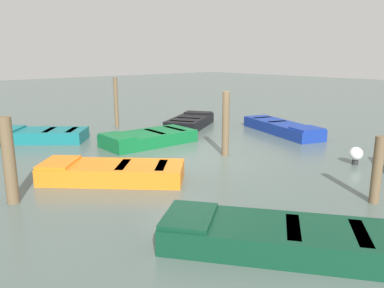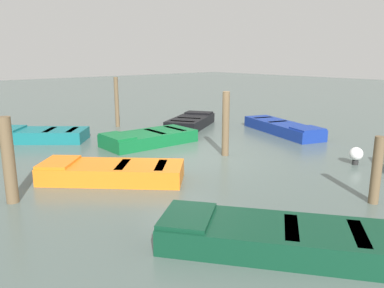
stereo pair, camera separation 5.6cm
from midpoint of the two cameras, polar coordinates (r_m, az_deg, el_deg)
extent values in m
plane|color=#4C5B56|center=(11.28, 0.14, -1.73)|extent=(80.00, 80.00, 0.00)
cube|color=orange|center=(9.22, -11.56, -4.14)|extent=(3.15, 3.17, 0.40)
cube|color=black|center=(9.18, -11.60, -3.30)|extent=(2.62, 2.64, 0.04)
cube|color=orange|center=(9.57, -19.06, -2.54)|extent=(1.27, 1.26, 0.06)
cube|color=black|center=(9.11, -10.11, -3.10)|extent=(0.80, 0.79, 0.04)
cube|color=black|center=(8.94, -4.47, -3.24)|extent=(0.80, 0.79, 0.04)
cube|color=navy|center=(14.90, 13.31, 2.36)|extent=(3.91, 2.21, 0.40)
cube|color=silver|center=(14.87, 13.34, 2.89)|extent=(3.30, 1.81, 0.04)
cube|color=navy|center=(13.71, 16.93, 2.20)|extent=(1.09, 1.16, 0.06)
cube|color=#A4A49F|center=(15.09, 12.73, 3.22)|extent=(0.45, 0.84, 0.04)
cube|color=#A4A49F|center=(15.94, 10.60, 3.83)|extent=(0.45, 0.84, 0.04)
cube|color=#14666B|center=(14.10, -21.04, 1.23)|extent=(2.81, 2.95, 0.40)
cube|color=beige|center=(14.07, -21.09, 1.79)|extent=(2.32, 2.45, 0.04)
cube|color=#14666B|center=(14.49, -25.18, 2.08)|extent=(1.26, 1.21, 0.06)
cube|color=#9B9789|center=(13.99, -20.29, 1.96)|extent=(0.87, 0.80, 0.04)
cube|color=#9B9789|center=(13.74, -17.25, 1.99)|extent=(0.87, 0.80, 0.04)
cube|color=#0C3823|center=(6.10, 12.25, -13.42)|extent=(3.46, 2.98, 0.40)
cube|color=maroon|center=(6.04, 12.32, -12.23)|extent=(2.89, 2.47, 0.04)
cube|color=#0C3823|center=(6.13, -0.41, -10.58)|extent=(1.24, 1.31, 0.06)
cube|color=maroon|center=(6.03, 14.83, -11.99)|extent=(0.71, 0.87, 0.04)
cube|color=maroon|center=(6.15, 23.80, -12.19)|extent=(0.71, 0.87, 0.04)
cube|color=#0F602D|center=(12.77, -6.24, 0.87)|extent=(1.51, 3.07, 0.40)
cube|color=orange|center=(12.74, -6.25, 1.49)|extent=(1.19, 2.61, 0.04)
cube|color=#0F602D|center=(12.13, -10.93, 1.17)|extent=(1.30, 0.71, 0.06)
cube|color=#B06E1E|center=(12.85, -5.41, 1.79)|extent=(1.11, 0.23, 0.04)
cube|color=#B06E1E|center=(13.33, -2.44, 2.24)|extent=(1.11, 0.23, 0.04)
cube|color=black|center=(15.77, -0.09, 3.29)|extent=(2.54, 3.12, 0.40)
cube|color=gray|center=(15.74, -0.09, 3.79)|extent=(2.09, 2.61, 0.04)
cube|color=black|center=(16.79, 1.13, 4.69)|extent=(1.29, 1.12, 0.06)
cube|color=#776E5D|center=(15.53, -0.34, 3.82)|extent=(0.94, 0.67, 0.04)
cube|color=#776E5D|center=(14.79, -1.33, 3.34)|extent=(0.94, 0.67, 0.04)
cylinder|color=brown|center=(11.16, 5.17, 2.99)|extent=(0.21, 0.21, 1.88)
cylinder|color=brown|center=(8.33, -25.44, -2.24)|extent=(0.24, 0.24, 1.74)
cylinder|color=brown|center=(8.37, 25.92, -3.55)|extent=(0.19, 0.19, 1.36)
cylinder|color=brown|center=(15.99, -11.03, 6.13)|extent=(0.17, 0.17, 2.02)
cylinder|color=#262626|center=(11.27, 23.23, -2.53)|extent=(0.16, 0.16, 0.12)
sphere|color=white|center=(11.21, 23.34, -1.35)|extent=(0.36, 0.36, 0.36)
camera|label=1|loc=(0.03, -89.86, 0.03)|focal=35.88mm
camera|label=2|loc=(0.03, 90.14, -0.03)|focal=35.88mm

